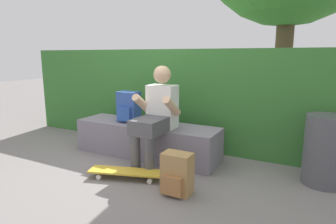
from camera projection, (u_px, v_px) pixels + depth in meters
ground_plane at (132, 164)px, 3.51m from camera, size 24.00×24.00×0.00m
bench_main at (146, 140)px, 3.77m from camera, size 1.93×0.51×0.43m
person_skater at (156, 113)px, 3.37m from camera, size 0.49×0.62×1.18m
skateboard_near_person at (126, 172)px, 3.09m from camera, size 0.82×0.43×0.09m
backpack_on_bench at (128, 107)px, 3.81m from camera, size 0.28×0.23×0.40m
backpack_on_ground at (177, 174)px, 2.73m from camera, size 0.28×0.23×0.40m
hedge_row at (192, 97)px, 4.26m from camera, size 5.58×0.68×1.38m
trash_bin at (325, 150)px, 2.91m from camera, size 0.41×0.41×0.72m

